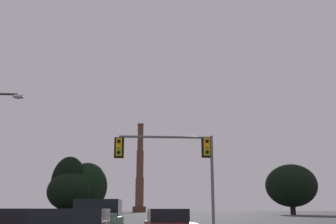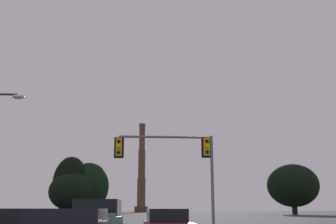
# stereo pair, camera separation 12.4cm
# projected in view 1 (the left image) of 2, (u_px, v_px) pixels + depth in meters

# --- Properties ---
(traffic_light_overhead_right) EXTENTS (5.99, 0.50, 5.69)m
(traffic_light_overhead_right) POSITION_uv_depth(u_px,v_px,m) (179.00, 157.00, 23.15)
(traffic_light_overhead_right) COLOR slate
(traffic_light_overhead_right) RESTS_ON ground_plane
(smokestack) EXTENTS (5.75, 5.75, 38.79)m
(smokestack) POSITION_uv_depth(u_px,v_px,m) (140.00, 177.00, 171.54)
(smokestack) COLOR #523427
(smokestack) RESTS_ON ground_plane
(treeline_far_left) EXTENTS (13.28, 11.95, 12.83)m
(treeline_far_left) POSITION_uv_depth(u_px,v_px,m) (291.00, 185.00, 101.37)
(treeline_far_left) COLOR black
(treeline_far_left) RESTS_ON ground_plane
(treeline_far_right) EXTENTS (10.09, 9.08, 12.81)m
(treeline_far_right) POSITION_uv_depth(u_px,v_px,m) (87.00, 186.00, 97.95)
(treeline_far_right) COLOR black
(treeline_far_right) RESTS_ON ground_plane
(treeline_center_left) EXTENTS (8.82, 7.94, 14.10)m
(treeline_center_left) POSITION_uv_depth(u_px,v_px,m) (69.00, 185.00, 95.99)
(treeline_center_left) COLOR black
(treeline_center_left) RESTS_ON ground_plane
(treeline_center_right) EXTENTS (10.84, 9.75, 9.98)m
(treeline_center_right) POSITION_uv_depth(u_px,v_px,m) (70.00, 192.00, 93.84)
(treeline_center_right) COLOR black
(treeline_center_right) RESTS_ON ground_plane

